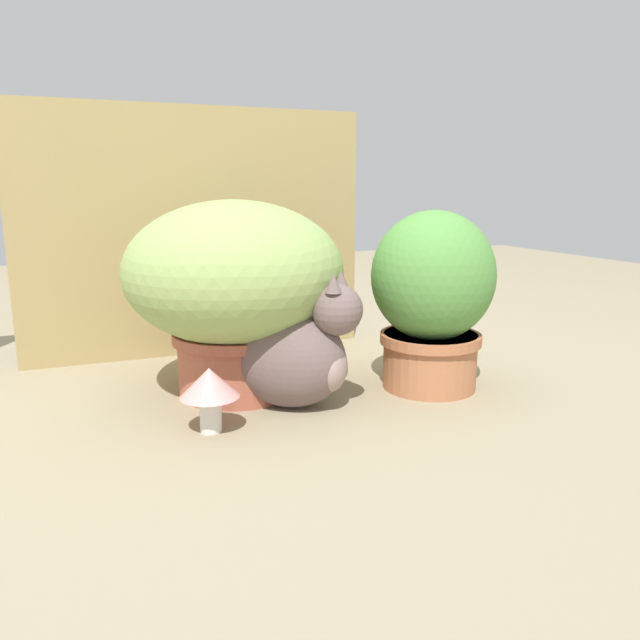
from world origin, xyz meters
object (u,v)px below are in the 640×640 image
grass_planter (235,284)px  mushroom_ornament_pink (210,387)px  cat (296,354)px  leafy_planter (432,296)px

grass_planter → mushroom_ornament_pink: grass_planter is taller
grass_planter → cat: (0.10, -0.15, -0.14)m
grass_planter → leafy_planter: 0.47m
leafy_planter → mushroom_ornament_pink: (-0.55, -0.08, -0.13)m
grass_planter → leafy_planter: grass_planter is taller
cat → mushroom_ornament_pink: 0.22m
leafy_planter → mushroom_ornament_pink: 0.58m
leafy_planter → mushroom_ornament_pink: size_ratio=3.25×
grass_planter → mushroom_ornament_pink: 0.30m
grass_planter → mushroom_ornament_pink: bearing=-116.6°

